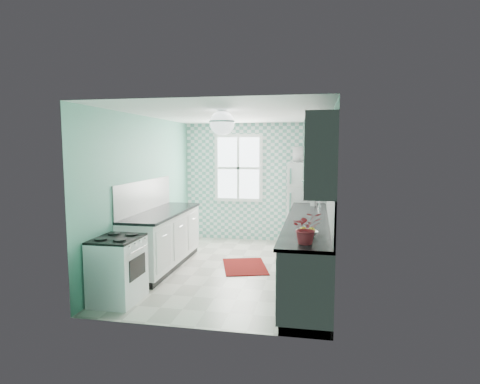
% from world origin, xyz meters
% --- Properties ---
extents(floor, '(3.00, 4.40, 0.02)m').
position_xyz_m(floor, '(0.00, 0.00, -0.01)').
color(floor, beige).
rests_on(floor, ground).
extents(ceiling, '(3.00, 4.40, 0.02)m').
position_xyz_m(ceiling, '(0.00, 0.00, 2.51)').
color(ceiling, white).
rests_on(ceiling, wall_back).
extents(wall_back, '(3.00, 0.02, 2.50)m').
position_xyz_m(wall_back, '(0.00, 2.21, 1.25)').
color(wall_back, '#5EAD93').
rests_on(wall_back, floor).
extents(wall_front, '(3.00, 0.02, 2.50)m').
position_xyz_m(wall_front, '(0.00, -2.21, 1.25)').
color(wall_front, '#5EAD93').
rests_on(wall_front, floor).
extents(wall_left, '(0.02, 4.40, 2.50)m').
position_xyz_m(wall_left, '(-1.51, 0.00, 1.25)').
color(wall_left, '#5EAD93').
rests_on(wall_left, floor).
extents(wall_right, '(0.02, 4.40, 2.50)m').
position_xyz_m(wall_right, '(1.51, 0.00, 1.25)').
color(wall_right, '#5EAD93').
rests_on(wall_right, floor).
extents(accent_wall, '(3.00, 0.01, 2.50)m').
position_xyz_m(accent_wall, '(0.00, 2.19, 1.25)').
color(accent_wall, '#65A698').
rests_on(accent_wall, wall_back).
extents(window, '(1.04, 0.05, 1.44)m').
position_xyz_m(window, '(-0.35, 2.16, 1.55)').
color(window, white).
rests_on(window, wall_back).
extents(backsplash_right, '(0.02, 3.60, 0.51)m').
position_xyz_m(backsplash_right, '(1.49, -0.40, 1.20)').
color(backsplash_right, white).
rests_on(backsplash_right, wall_right).
extents(backsplash_left, '(0.02, 2.15, 0.51)m').
position_xyz_m(backsplash_left, '(-1.49, -0.07, 1.20)').
color(backsplash_left, white).
rests_on(backsplash_left, wall_left).
extents(upper_cabinets_right, '(0.33, 3.20, 0.90)m').
position_xyz_m(upper_cabinets_right, '(1.33, -0.60, 1.90)').
color(upper_cabinets_right, white).
rests_on(upper_cabinets_right, wall_right).
extents(upper_cabinet_fridge, '(0.40, 0.74, 0.40)m').
position_xyz_m(upper_cabinet_fridge, '(1.30, 1.83, 2.25)').
color(upper_cabinet_fridge, white).
rests_on(upper_cabinet_fridge, wall_right).
extents(ceiling_light, '(0.34, 0.34, 0.35)m').
position_xyz_m(ceiling_light, '(0.00, -0.80, 2.32)').
color(ceiling_light, silver).
rests_on(ceiling_light, ceiling).
extents(base_cabinets_right, '(0.60, 3.60, 0.90)m').
position_xyz_m(base_cabinets_right, '(1.20, -0.40, 0.45)').
color(base_cabinets_right, white).
rests_on(base_cabinets_right, floor).
extents(countertop_right, '(0.63, 3.60, 0.04)m').
position_xyz_m(countertop_right, '(1.19, -0.40, 0.92)').
color(countertop_right, black).
rests_on(countertop_right, base_cabinets_right).
extents(base_cabinets_left, '(0.60, 2.15, 0.90)m').
position_xyz_m(base_cabinets_left, '(-1.20, -0.07, 0.45)').
color(base_cabinets_left, white).
rests_on(base_cabinets_left, floor).
extents(countertop_left, '(0.63, 2.15, 0.04)m').
position_xyz_m(countertop_left, '(-1.19, -0.07, 0.92)').
color(countertop_left, black).
rests_on(countertop_left, base_cabinets_left).
extents(fridge, '(0.74, 0.74, 1.70)m').
position_xyz_m(fridge, '(1.11, 1.77, 0.85)').
color(fridge, silver).
rests_on(fridge, floor).
extents(stove, '(0.55, 0.68, 0.82)m').
position_xyz_m(stove, '(-1.20, -1.61, 0.43)').
color(stove, white).
rests_on(stove, floor).
extents(sink, '(0.43, 0.36, 0.53)m').
position_xyz_m(sink, '(1.20, 0.72, 0.93)').
color(sink, silver).
rests_on(sink, countertop_right).
extents(rug, '(0.93, 1.13, 0.02)m').
position_xyz_m(rug, '(0.15, 0.17, 0.01)').
color(rug, maroon).
rests_on(rug, floor).
extents(dish_towel, '(0.08, 0.23, 0.35)m').
position_xyz_m(dish_towel, '(0.89, 0.38, 0.48)').
color(dish_towel, '#579983').
rests_on(dish_towel, base_cabinets_right).
extents(fruit_bowl, '(0.31, 0.31, 0.06)m').
position_xyz_m(fruit_bowl, '(1.20, -1.51, 0.97)').
color(fruit_bowl, white).
rests_on(fruit_bowl, countertop_right).
extents(potted_plant, '(0.38, 0.35, 0.36)m').
position_xyz_m(potted_plant, '(1.20, -1.92, 1.12)').
color(potted_plant, '#B3341F').
rests_on(potted_plant, countertop_right).
extents(soap_bottle, '(0.11, 0.11, 0.19)m').
position_xyz_m(soap_bottle, '(1.25, 1.00, 1.03)').
color(soap_bottle, '#ACB7C2').
rests_on(soap_bottle, countertop_right).
extents(microwave, '(0.56, 0.39, 0.30)m').
position_xyz_m(microwave, '(1.11, 1.77, 1.85)').
color(microwave, silver).
rests_on(microwave, fridge).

